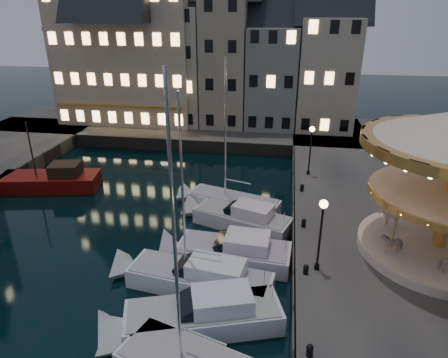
% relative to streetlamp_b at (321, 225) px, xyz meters
% --- Properties ---
extents(ground, '(160.00, 160.00, 0.00)m').
position_rel_streetlamp_b_xyz_m(ground, '(-7.20, -1.00, -4.02)').
color(ground, black).
rests_on(ground, ground).
extents(quay_east, '(16.00, 56.00, 1.30)m').
position_rel_streetlamp_b_xyz_m(quay_east, '(6.80, 5.00, -3.37)').
color(quay_east, '#474442').
rests_on(quay_east, ground).
extents(quay_north, '(44.00, 12.00, 1.30)m').
position_rel_streetlamp_b_xyz_m(quay_north, '(-15.20, 27.00, -3.37)').
color(quay_north, '#474442').
rests_on(quay_north, ground).
extents(quaywall_e, '(0.15, 44.00, 1.30)m').
position_rel_streetlamp_b_xyz_m(quaywall_e, '(-1.20, 5.00, -3.37)').
color(quaywall_e, '#47423A').
rests_on(quaywall_e, ground).
extents(quaywall_n, '(48.00, 0.15, 1.30)m').
position_rel_streetlamp_b_xyz_m(quaywall_n, '(-13.20, 21.00, -3.37)').
color(quaywall_n, '#47423A').
rests_on(quaywall_n, ground).
extents(streetlamp_b, '(0.44, 0.44, 4.17)m').
position_rel_streetlamp_b_xyz_m(streetlamp_b, '(0.00, 0.00, 0.00)').
color(streetlamp_b, black).
rests_on(streetlamp_b, quay_east).
extents(streetlamp_c, '(0.44, 0.44, 4.17)m').
position_rel_streetlamp_b_xyz_m(streetlamp_c, '(0.00, 13.50, 0.00)').
color(streetlamp_c, black).
rests_on(streetlamp_c, quay_east).
extents(bollard_a, '(0.30, 0.30, 0.57)m').
position_rel_streetlamp_b_xyz_m(bollard_a, '(-0.60, -6.00, -2.41)').
color(bollard_a, black).
rests_on(bollard_a, quay_east).
extents(bollard_b, '(0.30, 0.30, 0.57)m').
position_rel_streetlamp_b_xyz_m(bollard_b, '(-0.60, -0.50, -2.41)').
color(bollard_b, black).
rests_on(bollard_b, quay_east).
extents(bollard_c, '(0.30, 0.30, 0.57)m').
position_rel_streetlamp_b_xyz_m(bollard_c, '(-0.60, 4.50, -2.41)').
color(bollard_c, black).
rests_on(bollard_c, quay_east).
extents(bollard_d, '(0.30, 0.30, 0.57)m').
position_rel_streetlamp_b_xyz_m(bollard_d, '(-0.60, 10.00, -2.41)').
color(bollard_d, black).
rests_on(bollard_d, quay_east).
extents(townhouse_na, '(5.50, 8.00, 12.80)m').
position_rel_streetlamp_b_xyz_m(townhouse_na, '(-26.70, 29.00, 3.76)').
color(townhouse_na, gray).
rests_on(townhouse_na, quay_north).
extents(townhouse_nb, '(6.16, 8.00, 13.80)m').
position_rel_streetlamp_b_xyz_m(townhouse_nb, '(-21.25, 29.00, 4.26)').
color(townhouse_nb, gray).
rests_on(townhouse_nb, quay_north).
extents(townhouse_nc, '(6.82, 8.00, 14.80)m').
position_rel_streetlamp_b_xyz_m(townhouse_nc, '(-15.20, 29.00, 4.76)').
color(townhouse_nc, '#AAA88C').
rests_on(townhouse_nc, quay_north).
extents(townhouse_nd, '(5.50, 8.00, 15.80)m').
position_rel_streetlamp_b_xyz_m(townhouse_nd, '(-9.45, 29.00, 5.26)').
color(townhouse_nd, gray).
rests_on(townhouse_nd, quay_north).
extents(townhouse_ne, '(6.16, 8.00, 12.80)m').
position_rel_streetlamp_b_xyz_m(townhouse_ne, '(-4.00, 29.00, 3.76)').
color(townhouse_ne, slate).
rests_on(townhouse_ne, quay_north).
extents(townhouse_nf, '(6.82, 8.00, 13.80)m').
position_rel_streetlamp_b_xyz_m(townhouse_nf, '(2.05, 29.00, 4.26)').
color(townhouse_nf, '#A69D89').
rests_on(townhouse_nf, quay_north).
extents(hotel_corner, '(17.60, 9.00, 16.80)m').
position_rel_streetlamp_b_xyz_m(hotel_corner, '(-21.20, 29.00, 5.76)').
color(hotel_corner, '#C5B292').
rests_on(hotel_corner, quay_north).
extents(motorboat_b, '(8.56, 4.87, 2.15)m').
position_rel_streetlamp_b_xyz_m(motorboat_b, '(-5.87, -3.90, -3.37)').
color(motorboat_b, silver).
rests_on(motorboat_b, ground).
extents(motorboat_c, '(9.06, 3.52, 11.98)m').
position_rel_streetlamp_b_xyz_m(motorboat_c, '(-6.66, -0.95, -3.34)').
color(motorboat_c, silver).
rests_on(motorboat_c, ground).
extents(motorboat_d, '(7.90, 3.06, 2.15)m').
position_rel_streetlamp_b_xyz_m(motorboat_d, '(-5.18, 1.84, -3.38)').
color(motorboat_d, silver).
rests_on(motorboat_d, ground).
extents(motorboat_e, '(7.84, 4.60, 2.15)m').
position_rel_streetlamp_b_xyz_m(motorboat_e, '(-5.14, 6.15, -3.38)').
color(motorboat_e, silver).
rests_on(motorboat_e, ground).
extents(motorboat_f, '(8.04, 4.24, 10.75)m').
position_rel_streetlamp_b_xyz_m(motorboat_f, '(-6.26, 8.71, -3.49)').
color(motorboat_f, silver).
rests_on(motorboat_f, ground).
extents(red_fishing_boat, '(8.52, 4.32, 6.14)m').
position_rel_streetlamp_b_xyz_m(red_fishing_boat, '(-21.52, 9.89, -3.31)').
color(red_fishing_boat, '#580906').
rests_on(red_fishing_boat, ground).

